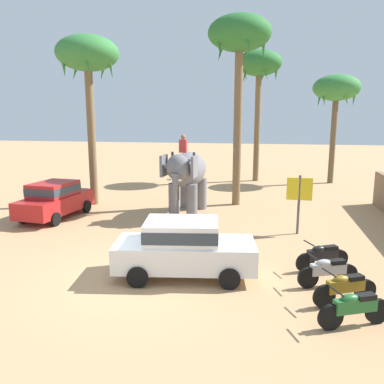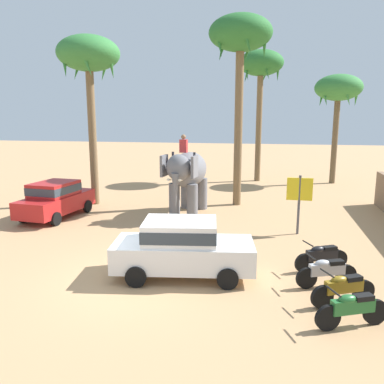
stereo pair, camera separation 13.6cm
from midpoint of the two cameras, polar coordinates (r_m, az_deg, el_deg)
The scene contains 13 objects.
ground_plane at distance 11.63m, azimuth -7.73°, elevation -12.66°, with size 120.00×120.00×0.00m, color tan.
car_sedan_foreground at distance 11.43m, azimuth -1.57°, elevation -8.00°, with size 4.31×2.33×1.70m.
car_parked_far_side at distance 19.10m, azimuth -19.86°, elevation -0.89°, with size 2.15×4.23×1.70m.
elephant_with_mahout at distance 18.55m, azimuth -0.97°, elevation 2.76°, with size 1.85×3.93×3.88m.
motorcycle_nearest_camera at distance 9.67m, azimuth 22.61°, elevation -15.54°, with size 1.68×0.88×0.94m.
motorcycle_second_in_row at distance 10.60m, azimuth 21.44°, elevation -13.04°, with size 1.65×0.93×0.94m.
motorcycle_mid_row at distance 11.52m, azimuth 19.21°, elevation -10.94°, with size 1.70×0.84×0.94m.
motorcycle_fourth_in_row at distance 12.61m, azimuth 18.49°, elevation -8.96°, with size 1.65×0.94×0.94m.
palm_tree_behind_elephant at distance 29.00m, azimuth 9.77°, elevation 17.71°, with size 3.20×3.20×9.34m.
palm_tree_near_hut at distance 29.18m, azimuth 20.49°, elevation 13.90°, with size 3.20×3.20×7.57m.
palm_tree_left_of_road at distance 21.42m, azimuth -15.40°, elevation 18.50°, with size 3.20×3.20×8.76m.
palm_tree_far_back at distance 20.87m, azimuth 6.86°, elevation 21.42°, with size 3.20×3.20×9.70m.
signboard_yellow at distance 15.89m, azimuth 15.39°, elevation -0.13°, with size 1.00×0.10×2.40m.
Camera 1 is at (3.45, -10.07, 4.65)m, focal length 35.96 mm.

